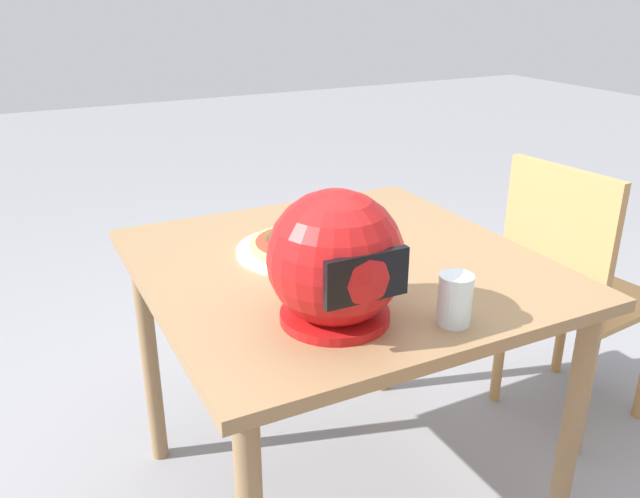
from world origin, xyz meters
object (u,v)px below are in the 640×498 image
object	(u,v)px
pizza	(300,243)
drinking_glass	(455,299)
chair_side	(568,283)
dining_table	(340,295)
motorcycle_helmet	(336,261)

from	to	relation	value
pizza	drinking_glass	size ratio (longest dim) A/B	2.42
pizza	chair_side	world-z (taller)	chair_side
dining_table	motorcycle_helmet	size ratio (longest dim) A/B	3.49
motorcycle_helmet	drinking_glass	size ratio (longest dim) A/B	2.60
dining_table	chair_side	xyz separation A→B (m)	(-0.83, -0.01, -0.15)
motorcycle_helmet	pizza	bearing A→B (deg)	-104.13
dining_table	drinking_glass	distance (m)	0.41
motorcycle_helmet	drinking_glass	world-z (taller)	motorcycle_helmet
motorcycle_helmet	chair_side	distance (m)	1.10
dining_table	chair_side	distance (m)	0.85
pizza	motorcycle_helmet	world-z (taller)	motorcycle_helmet
pizza	drinking_glass	bearing A→B (deg)	103.74
drinking_glass	chair_side	xyz separation A→B (m)	(-0.78, -0.40, -0.30)
chair_side	motorcycle_helmet	bearing A→B (deg)	15.66
dining_table	motorcycle_helmet	xyz separation A→B (m)	(0.16, 0.26, 0.23)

